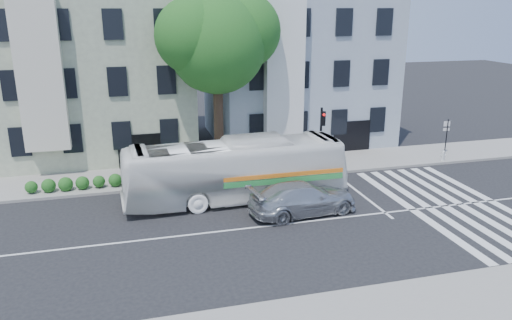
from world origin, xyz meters
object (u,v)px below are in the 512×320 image
object	(u,v)px
bus	(235,170)
fire_hydrant	(443,155)
traffic_signal	(322,133)
sedan	(303,198)

from	to	relation	value
bus	fire_hydrant	size ratio (longest dim) A/B	16.67
traffic_signal	fire_hydrant	size ratio (longest dim) A/B	5.93
sedan	fire_hydrant	distance (m)	12.56
traffic_signal	bus	bearing A→B (deg)	-139.43
bus	traffic_signal	world-z (taller)	traffic_signal
bus	sedan	world-z (taller)	bus
sedan	fire_hydrant	world-z (taller)	sedan
bus	traffic_signal	size ratio (longest dim) A/B	2.81
sedan	traffic_signal	size ratio (longest dim) A/B	1.31
bus	sedan	bearing A→B (deg)	-136.01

